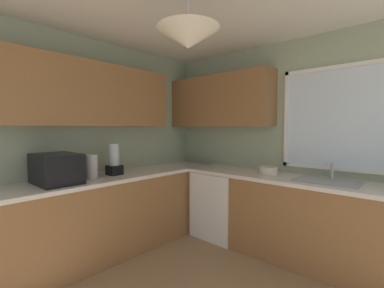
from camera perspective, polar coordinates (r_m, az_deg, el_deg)
room_shell at (r=2.77m, az=-4.96°, el=10.78°), size 3.53×3.68×2.53m
counter_run_left at (r=3.14m, az=-20.50°, el=-14.94°), size 0.65×3.29×0.89m
counter_run_back at (r=3.17m, az=21.31°, el=-14.76°), size 2.62×0.65×0.89m
dishwasher at (r=3.58m, az=6.46°, el=-12.81°), size 0.60×0.60×0.85m
microwave at (r=2.86m, az=-27.53°, el=-4.79°), size 0.48×0.36×0.29m
kettle at (r=2.98m, az=-21.13°, el=-4.61°), size 0.13×0.13×0.26m
sink_assembly at (r=2.97m, az=27.55°, el=-7.11°), size 0.58×0.40×0.19m
bowl at (r=3.18m, az=16.28°, el=-5.55°), size 0.21×0.21×0.09m
blender_appliance at (r=3.13m, az=-16.64°, el=-3.54°), size 0.15×0.15×0.36m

